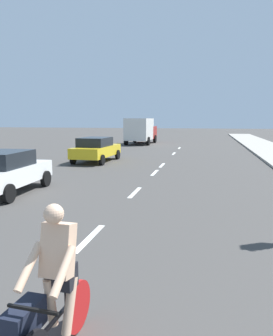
% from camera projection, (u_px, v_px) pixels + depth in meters
% --- Properties ---
extents(ground_plane, '(160.00, 160.00, 0.00)m').
position_uv_depth(ground_plane, '(160.00, 167.00, 18.39)').
color(ground_plane, '#423F3D').
extents(lane_stripe_2, '(0.16, 1.80, 0.01)m').
position_uv_depth(lane_stripe_2, '(90.00, 238.00, 7.43)').
color(lane_stripe_2, white).
rests_on(lane_stripe_2, ground).
extents(lane_stripe_3, '(0.16, 1.80, 0.01)m').
position_uv_depth(lane_stripe_3, '(135.00, 192.00, 12.04)').
color(lane_stripe_3, white).
rests_on(lane_stripe_3, ground).
extents(lane_stripe_4, '(0.16, 1.80, 0.01)m').
position_uv_depth(lane_stripe_4, '(155.00, 173.00, 16.50)').
color(lane_stripe_4, white).
rests_on(lane_stripe_4, ground).
extents(lane_stripe_5, '(0.16, 1.80, 0.01)m').
position_uv_depth(lane_stripe_5, '(162.00, 165.00, 19.13)').
color(lane_stripe_5, white).
rests_on(lane_stripe_5, ground).
extents(lane_stripe_6, '(0.16, 1.80, 0.01)m').
position_uv_depth(lane_stripe_6, '(174.00, 154.00, 25.68)').
color(lane_stripe_6, white).
rests_on(lane_stripe_6, ground).
extents(lane_stripe_7, '(0.16, 1.80, 0.01)m').
position_uv_depth(lane_stripe_7, '(179.00, 148.00, 30.63)').
color(lane_stripe_7, white).
rests_on(lane_stripe_7, ground).
extents(cyclist, '(0.63, 1.71, 1.82)m').
position_uv_depth(cyclist, '(50.00, 292.00, 3.55)').
color(cyclist, black).
rests_on(cyclist, ground).
extents(parked_car_white, '(2.00, 4.05, 1.57)m').
position_uv_depth(parked_car_white, '(7.00, 171.00, 11.81)').
color(parked_car_white, white).
rests_on(parked_car_white, ground).
extents(parked_car_yellow, '(2.18, 4.51, 1.57)m').
position_uv_depth(parked_car_yellow, '(96.00, 149.00, 20.66)').
color(parked_car_yellow, gold).
rests_on(parked_car_yellow, ground).
extents(delivery_truck, '(2.78, 6.29, 2.80)m').
position_uv_depth(delivery_truck, '(141.00, 130.00, 35.48)').
color(delivery_truck, maroon).
rests_on(delivery_truck, ground).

